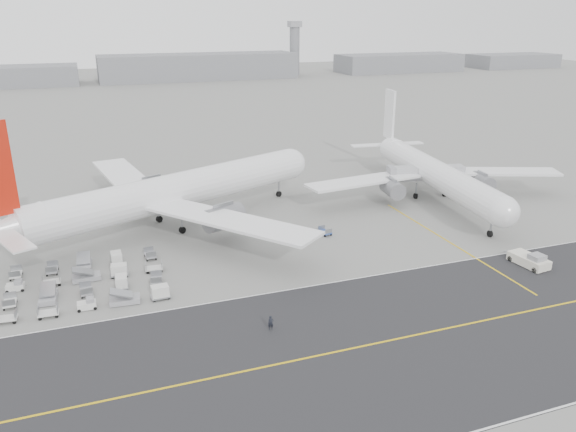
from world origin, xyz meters
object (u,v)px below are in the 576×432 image
object	(u,v)px
control_tower	(295,47)
airliner_b	(433,172)
ground_crew_a	(271,323)
jet_bridge	(427,174)
airliner_a	(170,193)
pushback_tug	(530,260)

from	to	relation	value
control_tower	airliner_b	xyz separation A→B (m)	(-59.66, -239.03, -10.83)
control_tower	ground_crew_a	distance (m)	296.20
jet_bridge	ground_crew_a	bearing A→B (deg)	-126.90
control_tower	airliner_a	xyz separation A→B (m)	(-111.72, -237.75, -9.91)
control_tower	airliner_b	world-z (taller)	control_tower
airliner_a	ground_crew_a	bearing A→B (deg)	164.79
jet_bridge	control_tower	bearing A→B (deg)	88.94
ground_crew_a	airliner_a	bearing A→B (deg)	109.32
airliner_b	jet_bridge	bearing A→B (deg)	92.47
airliner_b	ground_crew_a	world-z (taller)	airliner_b
airliner_b	jet_bridge	distance (m)	2.40
airliner_a	control_tower	bearing A→B (deg)	-48.67
control_tower	airliner_a	distance (m)	262.88
ground_crew_a	pushback_tug	bearing A→B (deg)	16.56
airliner_a	jet_bridge	size ratio (longest dim) A/B	3.59
airliner_b	jet_bridge	xyz separation A→B (m)	(0.17, 2.15, -1.05)
airliner_b	pushback_tug	distance (m)	33.64
airliner_b	control_tower	bearing A→B (deg)	82.86
control_tower	ground_crew_a	bearing A→B (deg)	-111.03
control_tower	airliner_b	distance (m)	246.60
airliner_b	airliner_a	bearing A→B (deg)	-174.54
pushback_tug	jet_bridge	distance (m)	35.66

